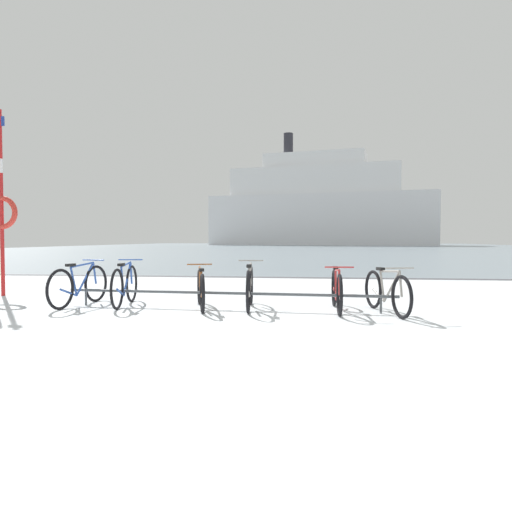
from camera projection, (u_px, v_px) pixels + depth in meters
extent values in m
cube|color=silver|center=(165.00, 402.00, 3.55)|extent=(80.00, 22.00, 0.08)
cube|color=gray|center=(303.00, 247.00, 69.03)|extent=(80.00, 110.00, 0.08)
cube|color=#47474C|center=(275.00, 278.00, 14.46)|extent=(80.00, 0.50, 0.05)
cylinder|color=#4C5156|center=(225.00, 293.00, 7.95)|extent=(5.86, 0.39, 0.05)
cylinder|color=#4C5156|center=(86.00, 298.00, 8.42)|extent=(0.04, 0.04, 0.28)
cylinder|color=#4C5156|center=(381.00, 305.00, 7.49)|extent=(0.04, 0.04, 0.28)
torus|color=black|center=(96.00, 284.00, 8.86)|extent=(0.15, 0.71, 0.71)
torus|color=black|center=(60.00, 289.00, 7.85)|extent=(0.15, 0.71, 0.71)
cylinder|color=#3359B2|center=(85.00, 279.00, 8.53)|extent=(0.11, 0.55, 0.60)
cylinder|color=#3359B2|center=(74.00, 282.00, 8.20)|extent=(0.06, 0.19, 0.54)
cylinder|color=#3359B2|center=(82.00, 265.00, 8.44)|extent=(0.13, 0.68, 0.09)
cylinder|color=#3359B2|center=(69.00, 293.00, 8.07)|extent=(0.10, 0.46, 0.19)
cylinder|color=#3359B2|center=(95.00, 273.00, 8.81)|extent=(0.05, 0.12, 0.42)
cube|color=black|center=(71.00, 265.00, 8.11)|extent=(0.11, 0.21, 0.05)
cylinder|color=#3359B2|center=(93.00, 260.00, 8.76)|extent=(0.46, 0.09, 0.02)
torus|color=black|center=(132.00, 284.00, 8.82)|extent=(0.14, 0.72, 0.72)
torus|color=black|center=(117.00, 289.00, 7.87)|extent=(0.14, 0.72, 0.72)
cylinder|color=#3359B2|center=(127.00, 278.00, 8.51)|extent=(0.10, 0.51, 0.60)
cylinder|color=#3359B2|center=(123.00, 281.00, 8.20)|extent=(0.06, 0.18, 0.54)
cylinder|color=#3359B2|center=(126.00, 264.00, 8.43)|extent=(0.11, 0.62, 0.09)
cylinder|color=#3359B2|center=(121.00, 292.00, 8.07)|extent=(0.09, 0.42, 0.19)
cylinder|color=#3359B2|center=(131.00, 273.00, 8.78)|extent=(0.05, 0.11, 0.43)
cube|color=black|center=(121.00, 265.00, 8.11)|extent=(0.10, 0.21, 0.05)
cylinder|color=#3359B2|center=(130.00, 260.00, 8.73)|extent=(0.46, 0.08, 0.02)
torus|color=black|center=(199.00, 287.00, 8.53)|extent=(0.24, 0.65, 0.66)
torus|color=black|center=(202.00, 293.00, 7.51)|extent=(0.24, 0.65, 0.66)
cylinder|color=brown|center=(200.00, 282.00, 8.19)|extent=(0.19, 0.53, 0.55)
cylinder|color=brown|center=(201.00, 286.00, 7.86)|extent=(0.09, 0.19, 0.49)
cylinder|color=brown|center=(200.00, 269.00, 8.11)|extent=(0.23, 0.66, 0.08)
cylinder|color=brown|center=(202.00, 296.00, 7.73)|extent=(0.16, 0.44, 0.18)
cylinder|color=brown|center=(199.00, 277.00, 8.49)|extent=(0.07, 0.12, 0.38)
cube|color=black|center=(201.00, 270.00, 7.78)|extent=(0.13, 0.21, 0.05)
cylinder|color=brown|center=(200.00, 264.00, 8.44)|extent=(0.45, 0.15, 0.02)
torus|color=black|center=(251.00, 286.00, 8.47)|extent=(0.11, 0.72, 0.72)
torus|color=black|center=(248.00, 292.00, 7.48)|extent=(0.11, 0.72, 0.72)
cylinder|color=gray|center=(250.00, 280.00, 8.15)|extent=(0.08, 0.52, 0.60)
cylinder|color=gray|center=(249.00, 283.00, 7.83)|extent=(0.05, 0.19, 0.54)
cylinder|color=gray|center=(250.00, 266.00, 8.06)|extent=(0.09, 0.65, 0.09)
cylinder|color=gray|center=(249.00, 295.00, 7.70)|extent=(0.07, 0.44, 0.19)
cylinder|color=gray|center=(251.00, 274.00, 8.43)|extent=(0.04, 0.11, 0.43)
cube|color=black|center=(249.00, 266.00, 7.74)|extent=(0.10, 0.21, 0.05)
cylinder|color=gray|center=(251.00, 261.00, 8.38)|extent=(0.46, 0.06, 0.02)
torus|color=black|center=(340.00, 295.00, 7.20)|extent=(0.07, 0.67, 0.67)
torus|color=black|center=(334.00, 288.00, 8.30)|extent=(0.07, 0.67, 0.67)
cylinder|color=#B22D2D|center=(338.00, 285.00, 7.56)|extent=(0.05, 0.58, 0.57)
cylinder|color=#B22D2D|center=(336.00, 285.00, 7.91)|extent=(0.04, 0.20, 0.50)
cylinder|color=#B22D2D|center=(337.00, 270.00, 7.63)|extent=(0.05, 0.72, 0.08)
cylinder|color=#B22D2D|center=(335.00, 293.00, 8.07)|extent=(0.05, 0.48, 0.19)
cylinder|color=#B22D2D|center=(339.00, 283.00, 7.24)|extent=(0.04, 0.12, 0.40)
cube|color=black|center=(336.00, 268.00, 7.98)|extent=(0.09, 0.20, 0.05)
cylinder|color=#B22D2D|center=(339.00, 267.00, 7.27)|extent=(0.46, 0.04, 0.02)
torus|color=black|center=(402.00, 297.00, 6.96)|extent=(0.23, 0.66, 0.67)
torus|color=black|center=(373.00, 289.00, 8.04)|extent=(0.23, 0.66, 0.67)
cylinder|color=gray|center=(392.00, 287.00, 7.31)|extent=(0.18, 0.56, 0.56)
cylinder|color=gray|center=(382.00, 286.00, 7.66)|extent=(0.09, 0.20, 0.50)
cylinder|color=gray|center=(390.00, 271.00, 7.38)|extent=(0.22, 0.70, 0.08)
cylinder|color=gray|center=(379.00, 295.00, 7.82)|extent=(0.16, 0.47, 0.19)
cylinder|color=gray|center=(401.00, 284.00, 7.00)|extent=(0.07, 0.12, 0.39)
cube|color=black|center=(380.00, 269.00, 7.73)|extent=(0.13, 0.21, 0.05)
cylinder|color=gray|center=(400.00, 268.00, 7.03)|extent=(0.45, 0.14, 0.02)
cylinder|color=red|center=(1.00, 203.00, 9.76)|extent=(0.08, 0.08, 3.98)
cylinder|color=white|center=(1.00, 166.00, 9.73)|extent=(0.09, 0.09, 0.30)
torus|color=red|center=(2.00, 213.00, 9.77)|extent=(0.72, 0.11, 0.72)
cube|color=navy|center=(0.00, 121.00, 9.70)|extent=(0.20, 0.03, 0.20)
cube|color=white|center=(320.00, 220.00, 89.40)|extent=(44.31, 18.36, 9.74)
cube|color=white|center=(315.00, 182.00, 89.44)|extent=(33.43, 14.79, 5.36)
cube|color=white|center=(315.00, 161.00, 89.29)|extent=(20.43, 10.81, 2.73)
cylinder|color=#26262D|center=(288.00, 145.00, 90.80)|extent=(1.87, 1.87, 4.38)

